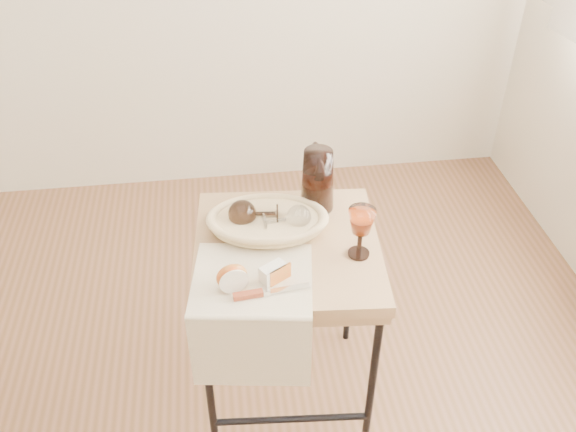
{
  "coord_description": "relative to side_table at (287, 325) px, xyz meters",
  "views": [
    {
      "loc": [
        0.27,
        -1.02,
        1.88
      ],
      "look_at": [
        0.45,
        0.35,
        0.81
      ],
      "focal_mm": 38.83,
      "sensor_mm": 36.0,
      "label": 1
    }
  ],
  "objects": [
    {
      "name": "table_knife",
      "position": [
        -0.08,
        -0.2,
        0.36
      ],
      "size": [
        0.21,
        0.04,
        0.02
      ],
      "primitive_type": null,
      "rotation": [
        0.0,
        0.0,
        0.11
      ],
      "color": "silver",
      "rests_on": "tea_towel"
    },
    {
      "name": "side_table",
      "position": [
        0.0,
        0.0,
        0.0
      ],
      "size": [
        0.59,
        0.59,
        0.69
      ],
      "primitive_type": null,
      "rotation": [
        0.0,
        0.0,
        -0.08
      ],
      "color": "brown",
      "rests_on": "floor"
    },
    {
      "name": "goblet_lying_b",
      "position": [
        -0.0,
        0.05,
        0.4
      ],
      "size": [
        0.13,
        0.09,
        0.08
      ],
      "primitive_type": null,
      "rotation": [
        0.0,
        0.0,
        0.11
      ],
      "color": "white",
      "rests_on": "bread_basket"
    },
    {
      "name": "wine_goblet",
      "position": [
        0.2,
        -0.07,
        0.43
      ],
      "size": [
        0.1,
        0.1,
        0.16
      ],
      "primitive_type": null,
      "rotation": [
        0.0,
        0.0,
        0.39
      ],
      "color": "white",
      "rests_on": "side_table"
    },
    {
      "name": "apple_half",
      "position": [
        -0.17,
        -0.17,
        0.39
      ],
      "size": [
        0.09,
        0.06,
        0.08
      ],
      "primitive_type": "ellipsoid",
      "rotation": [
        0.0,
        0.0,
        0.2
      ],
      "color": "red",
      "rests_on": "tea_towel"
    },
    {
      "name": "bread_basket",
      "position": [
        -0.05,
        0.07,
        0.37
      ],
      "size": [
        0.34,
        0.25,
        0.05
      ],
      "primitive_type": null,
      "rotation": [
        0.0,
        0.0,
        -0.1
      ],
      "color": "tan",
      "rests_on": "side_table"
    },
    {
      "name": "goblet_lying_a",
      "position": [
        -0.08,
        0.09,
        0.4
      ],
      "size": [
        0.15,
        0.1,
        0.09
      ],
      "primitive_type": null,
      "rotation": [
        0.0,
        0.0,
        3.03
      ],
      "color": "#3B261A",
      "rests_on": "bread_basket"
    },
    {
      "name": "apple_wedge",
      "position": [
        -0.06,
        -0.15,
        0.38
      ],
      "size": [
        0.08,
        0.07,
        0.05
      ],
      "primitive_type": "cube",
      "rotation": [
        0.0,
        0.0,
        0.55
      ],
      "color": "white",
      "rests_on": "tea_towel"
    },
    {
      "name": "tea_towel",
      "position": [
        -0.11,
        -0.14,
        0.35
      ],
      "size": [
        0.37,
        0.34,
        0.01
      ],
      "primitive_type": "cube",
      "rotation": [
        0.0,
        0.0,
        -0.15
      ],
      "color": "#F5E2CB",
      "rests_on": "side_table"
    },
    {
      "name": "pitcher",
      "position": [
        0.12,
        0.17,
        0.45
      ],
      "size": [
        0.16,
        0.24,
        0.24
      ],
      "primitive_type": null,
      "rotation": [
        0.0,
        0.0,
        0.08
      ],
      "color": "black",
      "rests_on": "side_table"
    }
  ]
}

